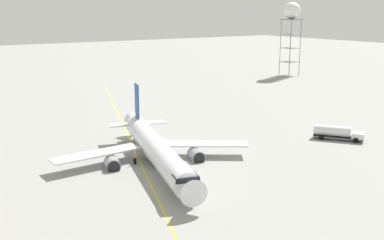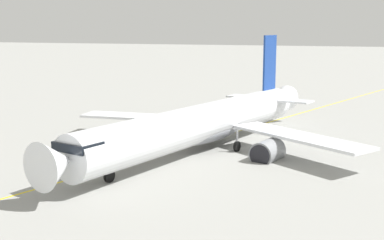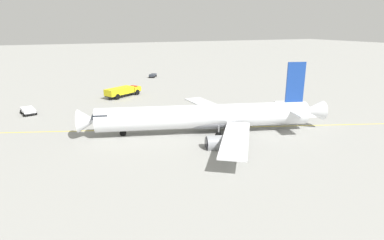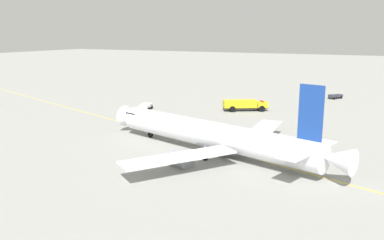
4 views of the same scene
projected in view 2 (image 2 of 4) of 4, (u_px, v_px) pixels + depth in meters
ground_plane at (213, 145)px, 56.62m from camera, size 600.00×600.00×0.00m
airliner_main at (203, 125)px, 53.87m from camera, size 34.19×41.56×12.28m
taxiway_centreline at (154, 155)px, 51.91m from camera, size 61.77×176.93×0.01m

